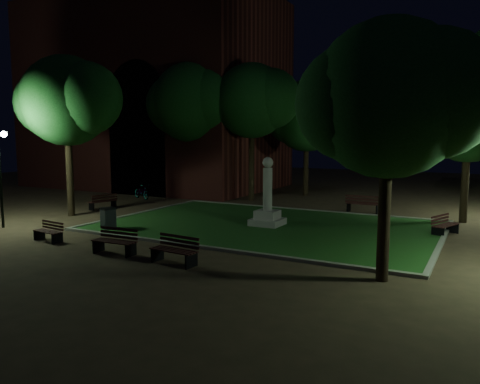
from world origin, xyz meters
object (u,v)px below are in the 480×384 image
(bench_right_side, at_px, (444,226))
(bicycle, at_px, (142,192))
(bench_near_left, at_px, (115,242))
(bench_near_right, at_px, (175,251))
(bench_far_side, at_px, (363,205))
(trash_bin, at_px, (108,219))
(bench_left_side, at_px, (103,202))
(bench_west_near, at_px, (49,232))
(monument, at_px, (268,207))

(bench_right_side, height_order, bicycle, bicycle)
(bench_near_left, height_order, bench_near_right, bench_near_right)
(bench_far_side, bearing_deg, trash_bin, 48.59)
(bench_near_right, height_order, bench_left_side, bench_near_right)
(bench_left_side, height_order, bench_far_side, bench_far_side)
(bench_west_near, xyz_separation_m, bench_right_side, (14.14, 8.87, 0.04))
(bench_far_side, bearing_deg, bench_left_side, 23.19)
(bench_right_side, relative_size, trash_bin, 1.61)
(bicycle, bearing_deg, bench_west_near, -134.74)
(trash_bin, bearing_deg, bicycle, 121.84)
(bench_far_side, height_order, trash_bin, trash_bin)
(bench_near_left, bearing_deg, trash_bin, 133.79)
(bench_near_left, bearing_deg, bench_far_side, 63.19)
(bench_west_near, bearing_deg, bench_near_left, 2.28)
(bench_right_side, relative_size, bench_far_side, 0.91)
(monument, height_order, trash_bin, monument)
(bench_near_right, distance_m, bench_far_side, 13.65)
(monument, relative_size, bench_west_near, 2.18)
(bench_far_side, bearing_deg, bicycle, 5.28)
(bench_west_near, bearing_deg, bench_near_right, 3.52)
(bench_right_side, xyz_separation_m, bench_far_side, (-4.49, 4.07, 0.07))
(bench_right_side, bearing_deg, bicycle, 102.23)
(bench_left_side, xyz_separation_m, bench_far_side, (13.66, 5.80, 0.06))
(bench_west_near, distance_m, bench_right_side, 16.69)
(monument, height_order, bench_left_side, monument)
(bench_right_side, bearing_deg, bench_near_right, 161.17)
(bench_near_left, bearing_deg, bench_left_side, 133.47)
(monument, height_order, bench_near_left, monument)
(bench_near_right, height_order, trash_bin, trash_bin)
(bench_near_right, bearing_deg, bench_west_near, -178.11)
(bench_near_right, bearing_deg, trash_bin, 157.57)
(bench_near_left, xyz_separation_m, bench_far_side, (5.78, 13.23, 0.04))
(monument, xyz_separation_m, bench_left_side, (-10.63, 0.20, -0.54))
(bench_west_near, relative_size, bench_right_side, 0.88)
(bicycle, bearing_deg, bench_near_left, -121.31)
(bench_far_side, relative_size, bicycle, 0.96)
(bench_west_near, relative_size, bench_left_side, 0.86)
(bench_right_side, distance_m, bench_far_side, 6.06)
(bench_near_right, xyz_separation_m, bench_left_side, (-10.59, 7.50, -0.02))
(bench_left_side, relative_size, trash_bin, 1.66)
(bench_near_right, distance_m, trash_bin, 6.74)
(bench_near_left, bearing_deg, bicycle, 123.16)
(trash_bin, bearing_deg, bench_west_near, -102.36)
(bench_far_side, bearing_deg, bench_west_near, 53.47)
(bench_right_side, bearing_deg, bench_near_left, 152.22)
(bench_near_right, xyz_separation_m, bench_far_side, (3.07, 13.30, 0.03))
(bench_far_side, bearing_deg, monument, 63.35)
(monument, xyz_separation_m, bench_right_side, (7.53, 1.93, -0.55))
(bench_west_near, distance_m, bicycle, 12.63)
(bench_near_left, height_order, bench_right_side, bench_near_left)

